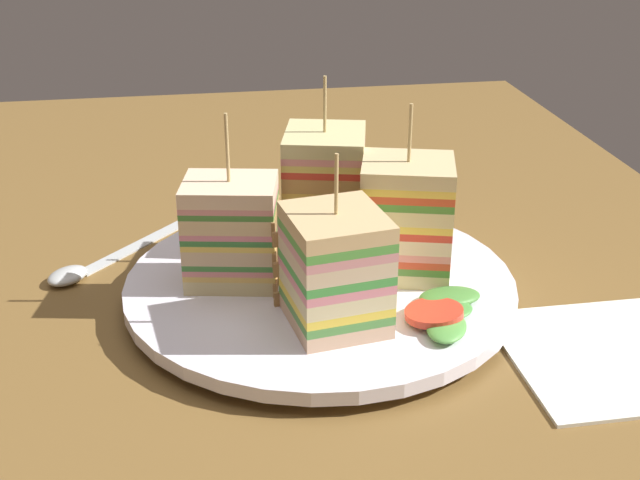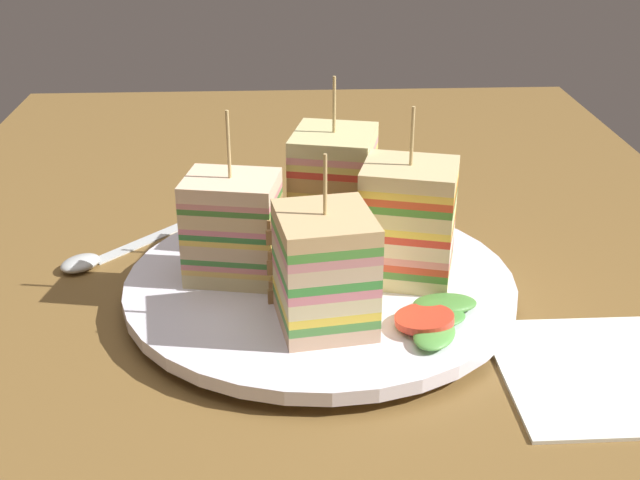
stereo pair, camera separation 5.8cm
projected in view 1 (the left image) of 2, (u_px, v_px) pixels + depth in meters
ground_plane at (320, 310)px, 60.29cm from camera, size 115.56×71.79×1.80cm
plate at (320, 286)px, 59.45cm from camera, size 27.84×27.84×1.75cm
sandwich_wedge_0 at (329, 270)px, 52.02cm from camera, size 7.19×6.68×11.52cm
sandwich_wedge_1 at (407, 221)px, 57.81cm from camera, size 6.91×7.56×12.53cm
sandwich_wedge_2 at (325, 189)px, 62.78cm from camera, size 7.56×7.18×13.10cm
sandwich_wedge_3 at (232, 232)px, 57.37cm from camera, size 6.09×7.18×12.23cm
salad_garnish at (443, 310)px, 53.98cm from camera, size 7.72×6.06×1.23cm
spoon at (93, 264)px, 64.10cm from camera, size 12.72×11.85×1.00cm
napkin at (605, 354)px, 52.96cm from camera, size 12.82×12.28×0.50cm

